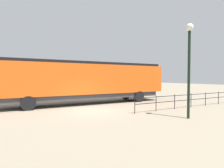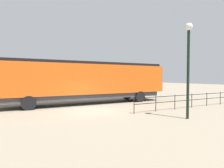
# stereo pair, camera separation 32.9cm
# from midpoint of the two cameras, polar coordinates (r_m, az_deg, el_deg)

# --- Properties ---
(ground_plane) EXTENTS (120.00, 120.00, 0.00)m
(ground_plane) POSITION_cam_midpoint_polar(r_m,az_deg,el_deg) (13.99, -6.94, -8.26)
(ground_plane) COLOR gray
(locomotive) EXTENTS (2.81, 16.18, 3.94)m
(locomotive) POSITION_cam_midpoint_polar(r_m,az_deg,el_deg) (17.79, -6.66, 1.13)
(locomotive) COLOR #D15114
(locomotive) RESTS_ON ground_plane
(lamp_post) EXTENTS (0.46, 0.46, 5.73)m
(lamp_post) POSITION_cam_midpoint_polar(r_m,az_deg,el_deg) (12.08, 22.06, 8.33)
(lamp_post) COLOR black
(lamp_post) RESTS_ON ground_plane
(platform_fence) EXTENTS (0.05, 11.56, 1.16)m
(platform_fence) POSITION_cam_midpoint_polar(r_m,az_deg,el_deg) (16.73, 22.76, -4.10)
(platform_fence) COLOR black
(platform_fence) RESTS_ON ground_plane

